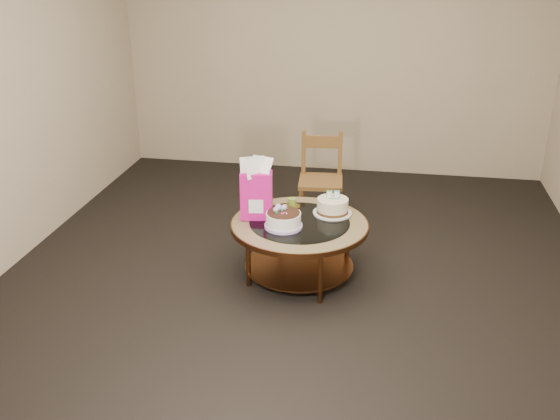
% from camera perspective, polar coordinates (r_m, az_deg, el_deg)
% --- Properties ---
extents(ground, '(5.00, 5.00, 0.00)m').
position_cam_1_polar(ground, '(4.79, 1.73, -6.07)').
color(ground, black).
rests_on(ground, ground).
extents(room_walls, '(4.52, 5.02, 2.61)m').
position_cam_1_polar(room_walls, '(4.25, 1.99, 12.36)').
color(room_walls, tan).
rests_on(room_walls, ground).
extents(coffee_table, '(1.02, 1.02, 0.46)m').
position_cam_1_polar(coffee_table, '(4.61, 1.79, -1.98)').
color(coffee_table, brown).
rests_on(coffee_table, ground).
extents(decorated_cake, '(0.27, 0.27, 0.16)m').
position_cam_1_polar(decorated_cake, '(4.47, 0.31, -0.96)').
color(decorated_cake, '#B298D7').
rests_on(decorated_cake, coffee_table).
extents(cream_cake, '(0.29, 0.29, 0.19)m').
position_cam_1_polar(cream_cake, '(4.71, 4.83, 0.33)').
color(cream_cake, silver).
rests_on(cream_cake, coffee_table).
extents(gift_bag, '(0.25, 0.19, 0.46)m').
position_cam_1_polar(gift_bag, '(4.56, -2.18, 1.95)').
color(gift_bag, '#D01380').
rests_on(gift_bag, coffee_table).
extents(pillar_candle, '(0.14, 0.14, 0.10)m').
position_cam_1_polar(pillar_candle, '(4.79, 1.08, 0.48)').
color(pillar_candle, '#C3B850').
rests_on(pillar_candle, coffee_table).
extents(dining_chair, '(0.41, 0.41, 0.82)m').
position_cam_1_polar(dining_chair, '(5.53, 3.75, 2.82)').
color(dining_chair, brown).
rests_on(dining_chair, ground).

